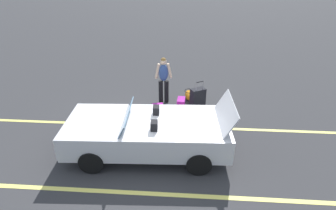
{
  "coord_description": "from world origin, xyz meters",
  "views": [
    {
      "loc": [
        -0.92,
        5.71,
        4.57
      ],
      "look_at": [
        -0.44,
        -1.22,
        0.75
      ],
      "focal_mm": 28.92,
      "sensor_mm": 36.0,
      "label": 1
    }
  ],
  "objects_px": {
    "suitcase_medium_bright": "(181,107)",
    "traveler_person": "(164,78)",
    "suitcase_large_black": "(198,99)",
    "convertible_car": "(140,132)",
    "duffel_bag": "(189,95)",
    "suitcase_small_carryon": "(158,111)"
  },
  "relations": [
    {
      "from": "convertible_car",
      "to": "suitcase_large_black",
      "type": "height_order",
      "value": "convertible_car"
    },
    {
      "from": "convertible_car",
      "to": "suitcase_large_black",
      "type": "distance_m",
      "value": 2.89
    },
    {
      "from": "suitcase_medium_bright",
      "to": "traveler_person",
      "type": "height_order",
      "value": "traveler_person"
    },
    {
      "from": "convertible_car",
      "to": "duffel_bag",
      "type": "relative_size",
      "value": 6.28
    },
    {
      "from": "suitcase_large_black",
      "to": "suitcase_small_carryon",
      "type": "height_order",
      "value": "suitcase_large_black"
    },
    {
      "from": "suitcase_medium_bright",
      "to": "suitcase_small_carryon",
      "type": "height_order",
      "value": "suitcase_medium_bright"
    },
    {
      "from": "suitcase_medium_bright",
      "to": "traveler_person",
      "type": "distance_m",
      "value": 1.28
    },
    {
      "from": "suitcase_medium_bright",
      "to": "convertible_car",
      "type": "bearing_deg",
      "value": 65.76
    },
    {
      "from": "duffel_bag",
      "to": "suitcase_small_carryon",
      "type": "bearing_deg",
      "value": 54.22
    },
    {
      "from": "convertible_car",
      "to": "suitcase_medium_bright",
      "type": "xyz_separation_m",
      "value": [
        -1.01,
        -1.9,
        -0.28
      ]
    },
    {
      "from": "duffel_bag",
      "to": "convertible_car",
      "type": "bearing_deg",
      "value": 67.37
    },
    {
      "from": "convertible_car",
      "to": "suitcase_large_black",
      "type": "xyz_separation_m",
      "value": [
        -1.56,
        -2.42,
        -0.22
      ]
    },
    {
      "from": "suitcase_large_black",
      "to": "duffel_bag",
      "type": "xyz_separation_m",
      "value": [
        0.26,
        -0.68,
        -0.21
      ]
    },
    {
      "from": "convertible_car",
      "to": "suitcase_medium_bright",
      "type": "distance_m",
      "value": 2.17
    },
    {
      "from": "suitcase_large_black",
      "to": "suitcase_medium_bright",
      "type": "height_order",
      "value": "suitcase_large_black"
    },
    {
      "from": "convertible_car",
      "to": "suitcase_small_carryon",
      "type": "xyz_separation_m",
      "value": [
        -0.28,
        -1.7,
        -0.34
      ]
    },
    {
      "from": "traveler_person",
      "to": "suitcase_large_black",
      "type": "bearing_deg",
      "value": 62.23
    },
    {
      "from": "duffel_bag",
      "to": "suitcase_large_black",
      "type": "bearing_deg",
      "value": 111.21
    },
    {
      "from": "suitcase_small_carryon",
      "to": "traveler_person",
      "type": "height_order",
      "value": "traveler_person"
    },
    {
      "from": "suitcase_medium_bright",
      "to": "traveler_person",
      "type": "xyz_separation_m",
      "value": [
        0.64,
        -0.92,
        0.62
      ]
    },
    {
      "from": "convertible_car",
      "to": "traveler_person",
      "type": "bearing_deg",
      "value": -100.16
    },
    {
      "from": "suitcase_medium_bright",
      "to": "suitcase_large_black",
      "type": "bearing_deg",
      "value": -132.07
    }
  ]
}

